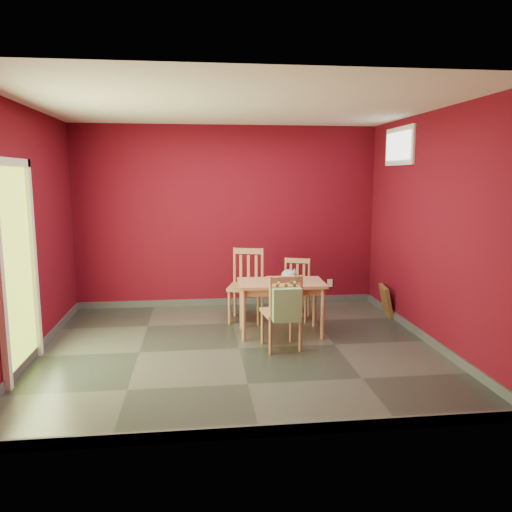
{
  "coord_description": "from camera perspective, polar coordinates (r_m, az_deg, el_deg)",
  "views": [
    {
      "loc": [
        -0.45,
        -5.47,
        1.96
      ],
      "look_at": [
        0.25,
        0.45,
        1.0
      ],
      "focal_mm": 35.0,
      "sensor_mm": 36.0,
      "label": 1
    }
  ],
  "objects": [
    {
      "name": "ground",
      "position": [
        5.83,
        -1.95,
        -10.51
      ],
      "size": [
        4.5,
        4.5,
        0.0
      ],
      "primitive_type": "plane",
      "color": "#2D342D",
      "rests_on": "ground"
    },
    {
      "name": "table_runner",
      "position": [
        6.1,
        3.03,
        -3.61
      ],
      "size": [
        0.34,
        0.66,
        0.33
      ],
      "color": "#9C6428",
      "rests_on": "dining_table"
    },
    {
      "name": "chair_far_right",
      "position": [
        6.93,
        4.57,
        -3.7
      ],
      "size": [
        0.5,
        0.5,
        0.83
      ],
      "color": "#A76E4E",
      "rests_on": "ground"
    },
    {
      "name": "chair_far_left",
      "position": [
        6.82,
        -1.07,
        -3.23
      ],
      "size": [
        0.56,
        0.56,
        0.98
      ],
      "color": "#A76E4E",
      "rests_on": "ground"
    },
    {
      "name": "picture_frame",
      "position": [
        7.33,
        14.62,
        -4.96
      ],
      "size": [
        0.2,
        0.44,
        0.42
      ],
      "color": "brown",
      "rests_on": "ground"
    },
    {
      "name": "tote_bag",
      "position": [
        5.45,
        3.58,
        -5.61
      ],
      "size": [
        0.31,
        0.19,
        0.44
      ],
      "color": "#77A66D",
      "rests_on": "chair_near"
    },
    {
      "name": "dining_table",
      "position": [
        6.21,
        2.86,
        -3.68
      ],
      "size": [
        1.09,
        0.66,
        0.66
      ],
      "color": "#A76E4E",
      "rests_on": "ground"
    },
    {
      "name": "room_shell",
      "position": [
        5.81,
        -1.95,
        -10.04
      ],
      "size": [
        4.5,
        4.5,
        4.5
      ],
      "color": "#570816",
      "rests_on": "ground"
    },
    {
      "name": "cat",
      "position": [
        6.19,
        3.85,
        -2.0
      ],
      "size": [
        0.37,
        0.46,
        0.2
      ],
      "primitive_type": null,
      "rotation": [
        0.0,
        0.0,
        -0.47
      ],
      "color": "slate",
      "rests_on": "table_runner"
    },
    {
      "name": "outlet_plate",
      "position": [
        7.91,
        8.44,
        -3.07
      ],
      "size": [
        0.08,
        0.02,
        0.12
      ],
      "primitive_type": "cube",
      "color": "silver",
      "rests_on": "room_shell"
    },
    {
      "name": "chair_near",
      "position": [
        5.69,
        3.01,
        -6.29
      ],
      "size": [
        0.46,
        0.46,
        0.88
      ],
      "color": "#A76E4E",
      "rests_on": "ground"
    },
    {
      "name": "window",
      "position": [
        7.02,
        16.05,
        11.98
      ],
      "size": [
        0.05,
        0.9,
        0.5
      ],
      "color": "white",
      "rests_on": "room_shell"
    },
    {
      "name": "doorway",
      "position": [
        5.44,
        -25.73,
        -0.6
      ],
      "size": [
        0.06,
        1.01,
        2.13
      ],
      "color": "#B7D838",
      "rests_on": "ground"
    }
  ]
}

